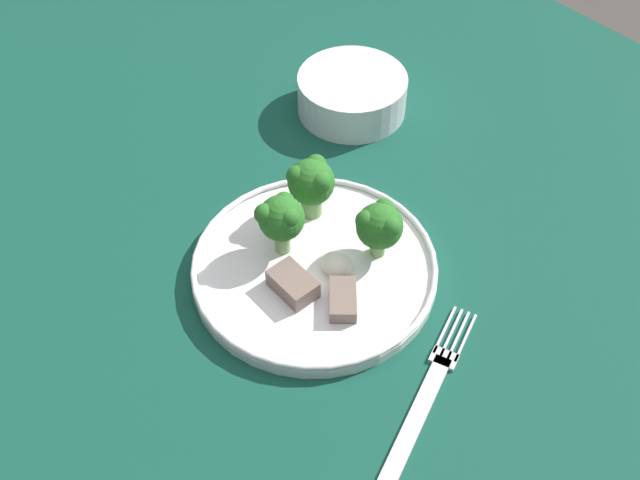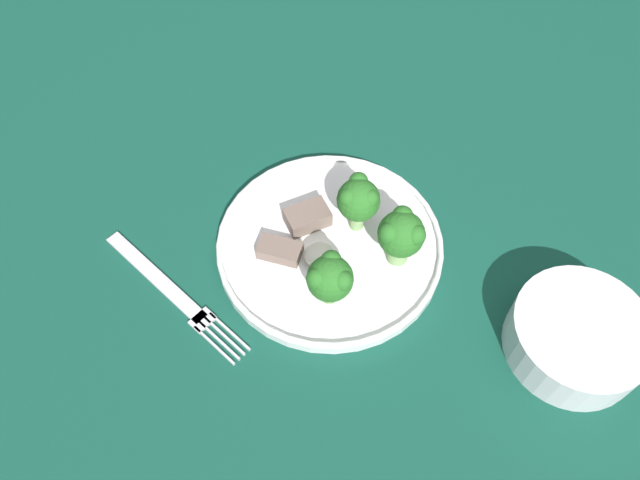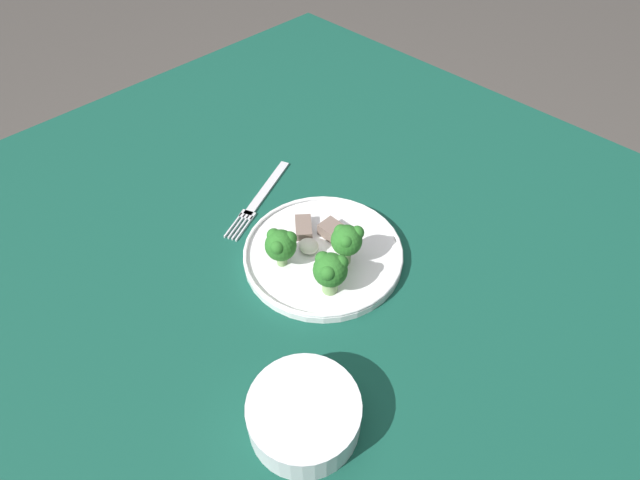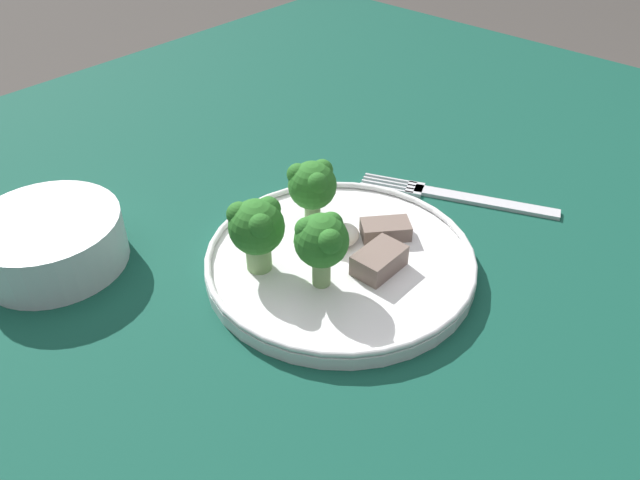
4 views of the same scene
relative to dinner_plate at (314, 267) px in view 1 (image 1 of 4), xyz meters
The scene contains 10 objects.
table 0.09m from the dinner_plate, 158.12° to the right, with size 1.36×1.19×0.74m.
dinner_plate is the anchor object (origin of this frame).
fork 0.17m from the dinner_plate, ahead, with size 0.10×0.20×0.00m.
cream_bowl 0.26m from the dinner_plate, 129.84° to the left, with size 0.13×0.13×0.05m.
broccoli_floret_near_rim_left 0.09m from the dinner_plate, 142.15° to the left, with size 0.05×0.05×0.07m.
broccoli_floret_center_left 0.08m from the dinner_plate, 64.80° to the left, with size 0.05×0.05×0.06m.
broccoli_floret_back_left 0.06m from the dinner_plate, 161.03° to the right, with size 0.05×0.05×0.07m.
meat_slice_front_slice 0.04m from the dinner_plate, 73.67° to the right, with size 0.05×0.03×0.02m.
meat_slice_middle_slice 0.05m from the dinner_plate, ahead, with size 0.05×0.05×0.01m.
sauce_dollop 0.02m from the dinner_plate, 34.75° to the left, with size 0.03×0.03×0.02m.
Camera 1 is at (0.38, -0.29, 1.31)m, focal length 42.00 mm.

